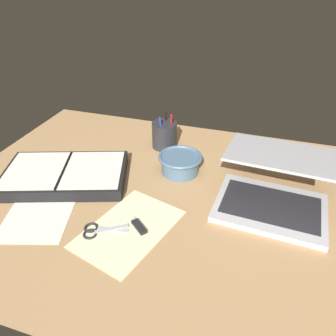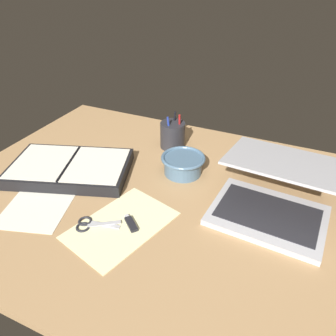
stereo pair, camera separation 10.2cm
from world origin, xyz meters
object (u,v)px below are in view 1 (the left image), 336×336
at_px(bowl, 180,163).
at_px(pen_cup, 164,135).
at_px(planner, 65,175).
at_px(scissors, 96,231).
at_px(laptop, 274,189).

xyz_separation_m(bowl, pen_cup, (-0.11, 0.16, 0.01)).
bearing_deg(planner, pen_cup, 33.72).
relative_size(planner, scissors, 3.66).
xyz_separation_m(laptop, planner, (-0.66, -0.08, -0.03)).
distance_m(laptop, pen_cup, 0.48).
relative_size(bowl, planner, 0.33).
bearing_deg(bowl, laptop, -14.58).
height_order(bowl, planner, bowl).
height_order(laptop, bowl, laptop).
distance_m(laptop, scissors, 0.53).
bearing_deg(scissors, laptop, 8.51).
height_order(laptop, pen_cup, laptop).
bearing_deg(planner, scissors, -60.73).
bearing_deg(laptop, pen_cup, 154.41).
distance_m(pen_cup, planner, 0.40).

